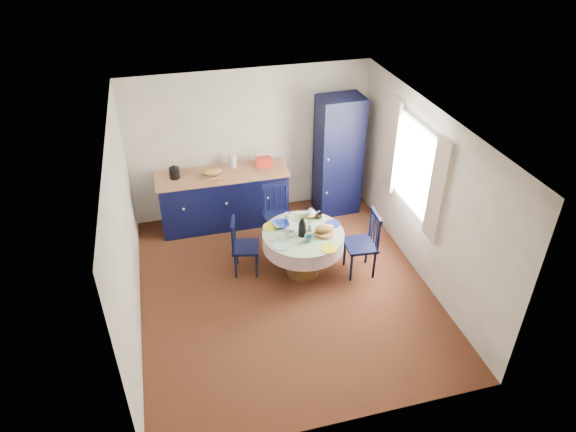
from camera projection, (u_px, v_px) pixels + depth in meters
name	position (u px, v px, depth m)	size (l,w,h in m)	color
floor	(285.00, 288.00, 7.31)	(4.50, 4.50, 0.00)	black
ceiling	(284.00, 125.00, 5.95)	(4.50, 4.50, 0.00)	white
wall_back	(251.00, 143.00, 8.46)	(4.00, 0.02, 2.50)	white
wall_left	(125.00, 238.00, 6.21)	(0.02, 4.50, 2.50)	white
wall_right	(425.00, 195.00, 7.06)	(0.02, 4.50, 2.50)	white
window	(415.00, 168.00, 7.14)	(0.10, 1.74, 1.45)	white
kitchen_counter	(224.00, 198.00, 8.47)	(2.12, 0.67, 1.19)	black
pantry_cabinet	(338.00, 156.00, 8.55)	(0.74, 0.54, 2.06)	black
dining_table	(304.00, 239.00, 7.32)	(1.16, 1.16, 0.98)	brown
chair_left	(243.00, 246.00, 7.42)	(0.46, 0.47, 0.88)	black
chair_far	(278.00, 215.00, 8.02)	(0.46, 0.44, 0.98)	black
chair_right	(363.00, 243.00, 7.37)	(0.46, 0.48, 1.00)	black
mug_a	(290.00, 234.00, 7.15)	(0.11, 0.11, 0.09)	silver
mug_b	(308.00, 239.00, 7.04)	(0.11, 0.11, 0.10)	#2B5E6E
mug_c	(319.00, 216.00, 7.53)	(0.12, 0.12, 0.09)	black
mug_d	(288.00, 216.00, 7.52)	(0.11, 0.11, 0.10)	silver
cobalt_bowl	(281.00, 225.00, 7.37)	(0.24, 0.24, 0.06)	navy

